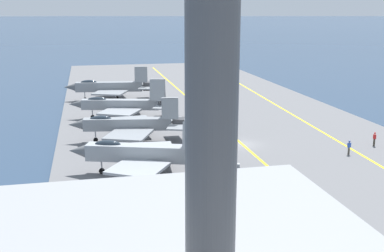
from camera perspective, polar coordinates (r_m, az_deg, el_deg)
The scene contains 12 objects.
ground_plane at distance 62.48m, azimuth 5.94°, elevation -2.52°, with size 2000.00×2000.00×0.00m, color navy.
carrier_deck at distance 62.42m, azimuth 5.95°, elevation -2.34°, with size 185.80×46.88×0.40m, color slate.
deck_stripe_foul_line at distance 67.45m, azimuth 16.42°, elevation -1.43°, with size 167.22×0.36×0.01m, color yellow.
deck_stripe_centerline at distance 62.36m, azimuth 5.95°, elevation -2.16°, with size 167.22×0.36×0.01m, color yellow.
parked_jet_nearest at distance 36.06m, azimuth -5.49°, elevation -10.17°, with size 13.45×16.55×6.46m.
parked_jet_second at distance 50.31m, azimuth -5.67°, elevation -3.22°, with size 12.35×15.63×6.07m.
parked_jet_third at distance 63.21m, azimuth -7.25°, elevation 0.21°, with size 13.60×15.44×5.75m.
parked_jet_fourth at distance 76.43m, azimuth -8.11°, elevation 2.56°, with size 12.43×16.43×6.33m.
parked_jet_fifth at distance 92.41m, azimuth -9.56°, elevation 4.62°, with size 12.87×16.91×6.30m.
crew_red_vest at distance 65.30m, azimuth 20.81°, elevation -1.38°, with size 0.42×0.33×1.79m.
crew_blue_vest at distance 60.44m, azimuth 18.12°, elevation -2.36°, with size 0.38×0.45×1.76m.
crew_purple_vest at distance 46.46m, azimuth 9.28°, elevation -6.68°, with size 0.46×0.41×1.79m.
Camera 1 is at (-56.83, 19.13, 17.55)m, focal length 45.00 mm.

